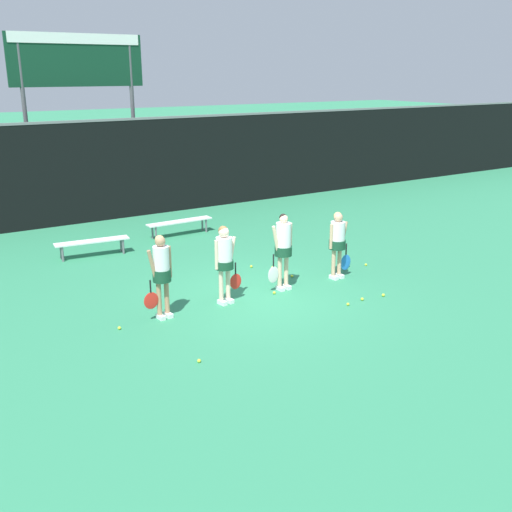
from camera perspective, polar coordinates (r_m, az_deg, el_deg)
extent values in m
plane|color=#2D7F56|center=(13.75, 0.15, -3.74)|extent=(140.00, 140.00, 0.00)
cube|color=black|center=(21.14, -12.97, 7.93)|extent=(60.00, 0.06, 3.32)
cube|color=slate|center=(20.95, -13.29, 12.52)|extent=(60.00, 0.08, 0.08)
cylinder|color=#515156|center=(21.41, -20.98, 11.12)|extent=(0.14, 0.14, 6.11)
cylinder|color=#515156|center=(22.44, -11.58, 12.12)|extent=(0.14, 0.14, 6.11)
cube|color=#0F3823|center=(21.78, -16.68, 17.44)|extent=(4.50, 0.12, 1.70)
cube|color=white|center=(21.73, -16.79, 19.23)|extent=(4.32, 0.02, 0.34)
cube|color=silver|center=(17.06, -15.35, 1.37)|extent=(2.03, 0.56, 0.04)
cylinder|color=slate|center=(17.40, -12.73, 1.09)|extent=(0.06, 0.06, 0.42)
cylinder|color=slate|center=(17.16, -12.53, 0.88)|extent=(0.06, 0.06, 0.42)
cylinder|color=slate|center=(17.11, -18.07, 0.38)|extent=(0.06, 0.06, 0.42)
cylinder|color=slate|center=(16.87, -17.94, 0.16)|extent=(0.06, 0.06, 0.42)
cube|color=silver|center=(18.76, -7.29, 3.28)|extent=(2.12, 0.41, 0.04)
cylinder|color=slate|center=(19.31, -5.14, 3.05)|extent=(0.06, 0.06, 0.42)
cylinder|color=slate|center=(19.09, -4.77, 2.89)|extent=(0.06, 0.06, 0.42)
cylinder|color=slate|center=(18.57, -9.83, 2.29)|extent=(0.06, 0.06, 0.42)
cylinder|color=slate|center=(18.35, -9.51, 2.12)|extent=(0.06, 0.06, 0.42)
cylinder|color=tan|center=(12.57, -8.49, -3.94)|extent=(0.10, 0.10, 0.84)
cylinder|color=tan|center=(12.49, -9.21, -4.12)|extent=(0.10, 0.10, 0.84)
cube|color=white|center=(12.68, -8.35, -5.56)|extent=(0.13, 0.25, 0.09)
cube|color=white|center=(12.60, -9.06, -5.75)|extent=(0.13, 0.25, 0.09)
cylinder|color=#16422B|center=(12.35, -8.96, -1.82)|extent=(0.38, 0.38, 0.25)
cylinder|color=white|center=(12.27, -9.01, -0.67)|extent=(0.33, 0.33, 0.70)
sphere|color=tan|center=(12.14, -9.11, 1.38)|extent=(0.21, 0.21, 0.21)
sphere|color=#D8B772|center=(12.15, -9.17, 1.52)|extent=(0.20, 0.20, 0.20)
cylinder|color=tan|center=(12.18, -9.84, -0.90)|extent=(0.22, 0.10, 0.67)
cylinder|color=tan|center=(12.37, -8.23, -0.55)|extent=(0.08, 0.08, 0.67)
cylinder|color=black|center=(12.27, -10.02, -2.86)|extent=(0.03, 0.03, 0.26)
ellipsoid|color=red|center=(12.38, -9.95, -4.21)|extent=(0.32, 0.03, 0.36)
cylinder|color=beige|center=(13.21, -2.68, -2.71)|extent=(0.10, 0.10, 0.83)
cylinder|color=beige|center=(13.10, -3.34, -2.90)|extent=(0.10, 0.10, 0.83)
cube|color=white|center=(13.32, -2.57, -4.25)|extent=(0.15, 0.25, 0.09)
cube|color=white|center=(13.21, -3.23, -4.45)|extent=(0.15, 0.25, 0.09)
cylinder|color=#16422B|center=(13.00, -3.04, -0.81)|extent=(0.41, 0.41, 0.18)
cylinder|color=white|center=(12.92, -3.06, 0.34)|extent=(0.35, 0.35, 0.67)
sphere|color=beige|center=(12.79, -3.09, 2.28)|extent=(0.23, 0.23, 0.23)
sphere|color=olive|center=(12.80, -3.15, 2.42)|extent=(0.21, 0.21, 0.21)
cylinder|color=beige|center=(13.05, -2.31, 0.46)|extent=(0.22, 0.11, 0.64)
cylinder|color=beige|center=(12.80, -3.79, 0.11)|extent=(0.08, 0.08, 0.64)
cylinder|color=black|center=(13.21, -1.97, -1.17)|extent=(0.03, 0.03, 0.26)
ellipsoid|color=red|center=(13.31, -1.95, -2.44)|extent=(0.29, 0.03, 0.36)
cylinder|color=beige|center=(14.04, 2.90, -1.43)|extent=(0.10, 0.10, 0.86)
cylinder|color=beige|center=(13.93, 2.27, -1.58)|extent=(0.10, 0.10, 0.86)
cube|color=white|center=(14.15, 2.95, -2.95)|extent=(0.12, 0.24, 0.09)
cube|color=white|center=(14.04, 2.33, -3.10)|extent=(0.12, 0.24, 0.09)
cylinder|color=#16422B|center=(13.83, 2.61, 0.49)|extent=(0.40, 0.40, 0.22)
cylinder|color=white|center=(13.75, 2.63, 1.66)|extent=(0.35, 0.35, 0.74)
sphere|color=beige|center=(13.63, 2.66, 3.56)|extent=(0.20, 0.20, 0.20)
sphere|color=black|center=(13.64, 2.61, 3.67)|extent=(0.18, 0.18, 0.18)
cylinder|color=beige|center=(13.63, 1.91, 1.48)|extent=(0.22, 0.09, 0.70)
cylinder|color=beige|center=(13.87, 3.30, 1.74)|extent=(0.08, 0.08, 0.70)
cylinder|color=black|center=(13.70, 1.68, -0.42)|extent=(0.03, 0.03, 0.29)
ellipsoid|color=silver|center=(13.81, 1.66, -1.79)|extent=(0.29, 0.03, 0.40)
cylinder|color=tan|center=(14.93, 7.94, -0.57)|extent=(0.10, 0.10, 0.80)
cylinder|color=tan|center=(14.80, 7.39, -0.71)|extent=(0.10, 0.10, 0.80)
cube|color=white|center=(15.02, 7.96, -1.88)|extent=(0.13, 0.25, 0.09)
cube|color=white|center=(14.89, 7.41, -2.03)|extent=(0.13, 0.25, 0.09)
cylinder|color=#16422B|center=(14.72, 7.74, 1.11)|extent=(0.41, 0.41, 0.22)
cylinder|color=white|center=(14.66, 7.77, 2.03)|extent=(0.36, 0.36, 0.64)
sphere|color=tan|center=(14.55, 7.84, 3.67)|extent=(0.22, 0.22, 0.22)
sphere|color=#D8B772|center=(14.56, 7.79, 3.79)|extent=(0.20, 0.20, 0.20)
cylinder|color=tan|center=(14.81, 8.38, 2.11)|extent=(0.21, 0.09, 0.61)
cylinder|color=tan|center=(14.52, 7.18, 1.85)|extent=(0.08, 0.08, 0.61)
cylinder|color=black|center=(14.96, 8.59, 0.65)|extent=(0.03, 0.03, 0.29)
ellipsoid|color=blue|center=(15.06, 8.53, -0.60)|extent=(0.31, 0.03, 0.40)
sphere|color=#CCE033|center=(13.63, 10.08, -4.06)|extent=(0.07, 0.07, 0.07)
sphere|color=#CCE033|center=(13.80, 1.75, -3.51)|extent=(0.07, 0.07, 0.07)
sphere|color=#CCE033|center=(15.56, 1.59, -1.08)|extent=(0.06, 0.06, 0.06)
sphere|color=#CCE033|center=(12.27, -12.88, -6.70)|extent=(0.07, 0.07, 0.07)
sphere|color=#CCE033|center=(14.92, 3.45, -1.91)|extent=(0.07, 0.07, 0.07)
sphere|color=#CCE033|center=(15.61, -0.45, -1.00)|extent=(0.07, 0.07, 0.07)
sphere|color=#CCE033|center=(16.02, 10.42, -0.82)|extent=(0.07, 0.07, 0.07)
sphere|color=#CCE033|center=(13.95, 12.03, -3.66)|extent=(0.07, 0.07, 0.07)
sphere|color=#CCE033|center=(10.74, -5.44, -9.91)|extent=(0.07, 0.07, 0.07)
sphere|color=#CCE033|center=(13.29, 8.75, -4.56)|extent=(0.07, 0.07, 0.07)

